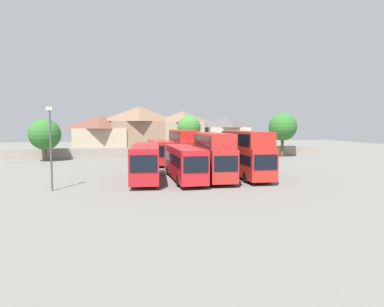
% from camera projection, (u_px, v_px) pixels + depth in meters
% --- Properties ---
extents(ground, '(140.00, 140.00, 0.00)m').
position_uv_depth(ground, '(176.00, 161.00, 51.69)').
color(ground, slate).
extents(depot_boundary_wall, '(56.00, 0.50, 1.80)m').
position_uv_depth(depot_boundary_wall, '(171.00, 152.00, 57.71)').
color(depot_boundary_wall, gray).
rests_on(depot_boundary_wall, ground).
extents(bus_1, '(3.29, 11.83, 3.53)m').
position_uv_depth(bus_1, '(146.00, 160.00, 33.20)').
color(bus_1, '#B11B21').
rests_on(bus_1, ground).
extents(bus_2, '(2.85, 11.66, 3.39)m').
position_uv_depth(bus_2, '(183.00, 161.00, 33.29)').
color(bus_2, red).
rests_on(bus_2, ground).
extents(bus_3, '(2.70, 10.57, 4.75)m').
position_uv_depth(bus_3, '(213.00, 153.00, 33.79)').
color(bus_3, red).
rests_on(bus_3, ground).
extents(bus_4, '(2.63, 10.93, 4.93)m').
position_uv_depth(bus_4, '(246.00, 151.00, 34.99)').
color(bus_4, red).
rests_on(bus_4, ground).
extents(bus_5, '(3.15, 11.32, 3.39)m').
position_uv_depth(bus_5, '(160.00, 151.00, 47.69)').
color(bus_5, red).
rests_on(bus_5, ground).
extents(bus_6, '(3.04, 10.32, 4.90)m').
position_uv_depth(bus_6, '(183.00, 145.00, 48.00)').
color(bus_6, red).
rests_on(bus_6, ground).
extents(bus_7, '(2.89, 11.04, 3.49)m').
position_uv_depth(bus_7, '(201.00, 150.00, 48.00)').
color(bus_7, red).
rests_on(bus_7, ground).
extents(house_terrace_left, '(10.54, 7.95, 7.59)m').
position_uv_depth(house_terrace_left, '(101.00, 134.00, 65.22)').
color(house_terrace_left, '#C6B293').
rests_on(house_terrace_left, ground).
extents(house_terrace_centre, '(11.07, 6.56, 9.44)m').
position_uv_depth(house_terrace_centre, '(139.00, 129.00, 66.07)').
color(house_terrace_centre, '#9E7A60').
rests_on(house_terrace_centre, ground).
extents(house_terrace_right, '(8.13, 6.68, 8.55)m').
position_uv_depth(house_terrace_right, '(183.00, 132.00, 67.42)').
color(house_terrace_right, tan).
rests_on(house_terrace_right, ground).
extents(house_terrace_far_right, '(8.72, 6.36, 7.48)m').
position_uv_depth(house_terrace_far_right, '(227.00, 134.00, 68.25)').
color(house_terrace_far_right, beige).
rests_on(house_terrace_far_right, ground).
extents(tree_left_of_lot, '(4.82, 4.82, 6.61)m').
position_uv_depth(tree_left_of_lot, '(45.00, 134.00, 51.05)').
color(tree_left_of_lot, brown).
rests_on(tree_left_of_lot, ground).
extents(tree_behind_wall, '(4.31, 4.31, 7.41)m').
position_uv_depth(tree_behind_wall, '(189.00, 127.00, 60.43)').
color(tree_behind_wall, brown).
rests_on(tree_behind_wall, ground).
extents(tree_right_of_lot, '(4.99, 4.99, 7.87)m').
position_uv_depth(tree_right_of_lot, '(283.00, 127.00, 58.79)').
color(tree_right_of_lot, brown).
rests_on(tree_right_of_lot, ground).
extents(lamp_post_lot_edge, '(0.50, 0.24, 7.06)m').
position_uv_depth(lamp_post_lot_edge, '(51.00, 144.00, 27.48)').
color(lamp_post_lot_edge, '#4C4C51').
rests_on(lamp_post_lot_edge, ground).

